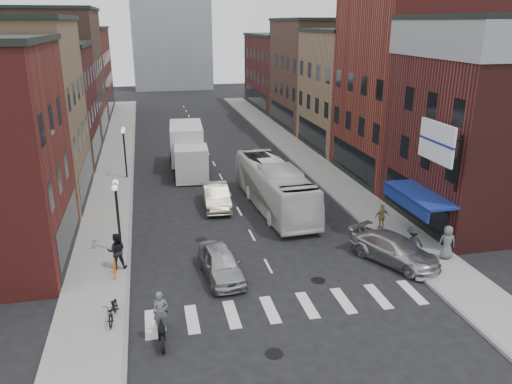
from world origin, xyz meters
TOP-DOWN VIEW (x-y plane):
  - ground at (0.00, 0.00)m, footprint 160.00×160.00m
  - sidewalk_left at (-8.50, 22.00)m, footprint 3.00×74.00m
  - sidewalk_right at (8.50, 22.00)m, footprint 3.00×74.00m
  - curb_left at (-7.00, 22.00)m, footprint 0.20×74.00m
  - curb_right at (7.00, 22.00)m, footprint 0.20×74.00m
  - crosswalk_stripes at (0.00, -3.00)m, footprint 12.00×2.20m
  - bldg_left_mid_b at (-14.99, 24.00)m, footprint 10.30×10.20m
  - bldg_left_far_a at (-14.99, 35.00)m, footprint 10.30×12.20m
  - bldg_left_far_b at (-14.99, 49.00)m, footprint 10.30×16.20m
  - bldg_right_corner at (14.99, 4.50)m, footprint 10.30×9.20m
  - bldg_right_mid_a at (15.00, 14.00)m, footprint 10.30×10.20m
  - bldg_right_mid_b at (14.99, 24.00)m, footprint 10.30×10.20m
  - bldg_right_far_a at (14.99, 35.00)m, footprint 10.30×12.20m
  - bldg_right_far_b at (14.99, 49.00)m, footprint 10.30×16.20m
  - awning_blue at (8.93, 2.50)m, footprint 1.80×5.00m
  - billboard_sign at (8.59, 0.50)m, footprint 1.52×3.00m
  - streetlamp_near at (-7.40, 4.00)m, footprint 0.32×1.22m
  - streetlamp_far at (-7.40, 18.00)m, footprint 0.32×1.22m
  - bike_rack at (-7.60, 1.30)m, footprint 0.08×0.68m
  - box_truck at (-2.38, 19.11)m, footprint 2.97×8.73m
  - motorcycle_rider at (-5.58, -4.28)m, footprint 0.61×2.14m
  - transit_bus at (2.42, 9.15)m, footprint 3.20×11.18m
  - sedan_left_near at (-2.53, 0.41)m, footprint 2.12×4.45m
  - sedan_left_far at (-1.36, 10.14)m, footprint 1.81×4.73m
  - curb_car at (6.50, 0.00)m, footprint 4.00×5.35m
  - parked_bicycle at (-7.50, -2.54)m, footprint 0.79×1.83m
  - ped_left_solo at (-7.50, 2.18)m, footprint 0.92×0.54m
  - ped_right_a at (7.40, -0.12)m, footprint 1.23×0.68m
  - ped_right_b at (7.69, 3.95)m, footprint 0.94×0.53m
  - ped_right_c at (9.21, -0.43)m, footprint 0.99×0.76m

SIDE VIEW (x-z plane):
  - ground at x=0.00m, z-range 0.00..0.00m
  - curb_left at x=-7.00m, z-range -0.08..0.08m
  - curb_right at x=7.00m, z-range -0.08..0.08m
  - crosswalk_stripes at x=0.00m, z-range -0.01..0.01m
  - sidewalk_left at x=-8.50m, z-range 0.00..0.15m
  - sidewalk_right at x=8.50m, z-range 0.00..0.15m
  - bike_rack at x=-7.60m, z-range 0.15..0.95m
  - parked_bicycle at x=-7.50m, z-range 0.15..1.08m
  - curb_car at x=6.50m, z-range 0.00..1.44m
  - sedan_left_near at x=-2.53m, z-range 0.00..1.47m
  - sedan_left_far at x=-1.36m, z-range 0.00..1.54m
  - ped_right_b at x=7.69m, z-range 0.15..1.70m
  - motorcycle_rider at x=-5.58m, z-range -0.07..2.10m
  - ped_right_c at x=9.21m, z-range 0.15..1.96m
  - ped_right_a at x=7.40m, z-range 0.15..1.98m
  - ped_left_solo at x=-7.50m, z-range 0.15..2.02m
  - transit_bus at x=2.42m, z-range 0.00..3.08m
  - box_truck at x=-2.38m, z-range -0.02..3.72m
  - awning_blue at x=8.93m, z-range 2.24..3.02m
  - streetlamp_near at x=-7.40m, z-range 0.86..4.97m
  - streetlamp_far at x=-7.40m, z-range 0.86..4.97m
  - bldg_right_far_b at x=14.99m, z-range 0.00..10.30m
  - bldg_left_mid_b at x=-14.99m, z-range 0.00..10.30m
  - bldg_left_far_b at x=-14.99m, z-range 0.00..11.30m
  - bldg_right_mid_b at x=14.99m, z-range 0.00..11.30m
  - billboard_sign at x=8.59m, z-range 4.28..7.98m
  - bldg_right_far_a at x=14.99m, z-range 0.00..12.30m
  - bldg_right_corner at x=14.99m, z-range 0.00..12.30m
  - bldg_left_far_a at x=-14.99m, z-range 0.00..13.30m
  - bldg_right_mid_a at x=15.00m, z-range 0.00..14.30m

